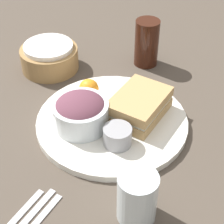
% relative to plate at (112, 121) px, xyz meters
% --- Properties ---
extents(ground_plane, '(4.00, 4.00, 0.00)m').
position_rel_plate_xyz_m(ground_plane, '(0.00, 0.00, -0.01)').
color(ground_plane, '#4C4238').
extents(plate, '(0.34, 0.34, 0.02)m').
position_rel_plate_xyz_m(plate, '(0.00, 0.00, 0.00)').
color(plate, white).
rests_on(plate, ground_plane).
extents(sandwich, '(0.16, 0.14, 0.05)m').
position_rel_plate_xyz_m(sandwich, '(0.06, -0.03, 0.03)').
color(sandwich, tan).
rests_on(sandwich, plate).
extents(salad_bowl, '(0.12, 0.12, 0.07)m').
position_rel_plate_xyz_m(salad_bowl, '(-0.06, 0.03, 0.04)').
color(salad_bowl, white).
rests_on(salad_bowl, plate).
extents(dressing_cup, '(0.06, 0.06, 0.04)m').
position_rel_plate_xyz_m(dressing_cup, '(-0.04, -0.07, 0.03)').
color(dressing_cup, '#99999E').
rests_on(dressing_cup, plate).
extents(orange_wedge, '(0.05, 0.05, 0.05)m').
position_rel_plate_xyz_m(orange_wedge, '(0.01, 0.10, 0.03)').
color(orange_wedge, orange).
rests_on(orange_wedge, plate).
extents(drink_glass, '(0.06, 0.06, 0.13)m').
position_rel_plate_xyz_m(drink_glass, '(0.24, 0.13, 0.06)').
color(drink_glass, '#38190F').
rests_on(drink_glass, ground_plane).
extents(bread_basket, '(0.15, 0.15, 0.07)m').
position_rel_plate_xyz_m(bread_basket, '(0.02, 0.28, 0.03)').
color(bread_basket, '#997547').
rests_on(bread_basket, ground_plane).
extents(knife, '(0.17, 0.07, 0.01)m').
position_rel_plate_xyz_m(knife, '(-0.29, -0.10, -0.01)').
color(knife, silver).
rests_on(knife, ground_plane).
extents(spoon, '(0.14, 0.06, 0.01)m').
position_rel_plate_xyz_m(spoon, '(-0.29, -0.08, -0.01)').
color(spoon, silver).
rests_on(spoon, ground_plane).
extents(water_glass, '(0.07, 0.07, 0.10)m').
position_rel_plate_xyz_m(water_glass, '(-0.13, -0.21, 0.04)').
color(water_glass, silver).
rests_on(water_glass, ground_plane).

